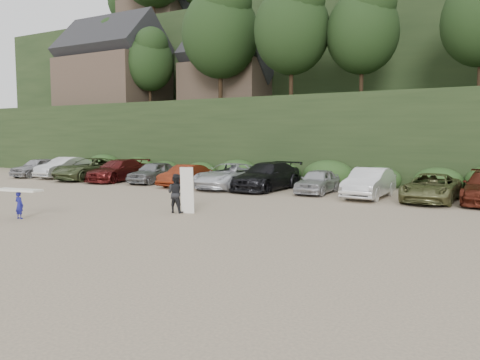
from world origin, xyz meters
The scene contains 5 objects.
ground centered at (0.00, 0.00, 0.00)m, with size 120.00×120.00×0.00m, color tan.
hillside_backdrop centered at (-0.26, 35.93, 11.22)m, with size 90.00×41.50×28.00m.
parked_cars centered at (-5.40, 10.02, 0.77)m, with size 33.53×6.29×1.65m.
child_surfer centered at (-5.33, -3.17, 0.79)m, with size 2.00×0.87×1.16m.
adult_surfer centered at (-0.88, 0.99, 0.83)m, with size 1.28×0.66×1.93m.
Camera 1 is at (10.91, -14.56, 3.18)m, focal length 35.00 mm.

